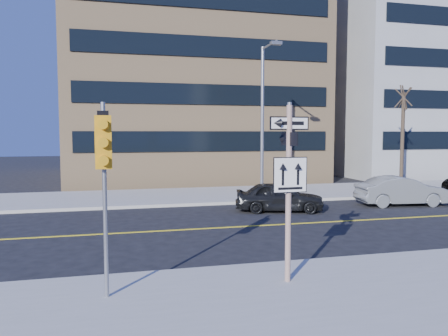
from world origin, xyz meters
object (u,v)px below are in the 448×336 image
object	(u,v)px
sign_pole	(289,182)
traffic_signal	(104,158)
streetlight_a	(264,110)
street_tree_west	(404,100)
parked_car_b	(402,191)
parked_car_a	(279,197)

from	to	relation	value
sign_pole	traffic_signal	distance (m)	4.05
streetlight_a	street_tree_west	distance (m)	9.05
parked_car_b	street_tree_west	distance (m)	7.35
sign_pole	parked_car_a	xyz separation A→B (m)	(3.36, 9.22, -1.76)
sign_pole	streetlight_a	world-z (taller)	streetlight_a
parked_car_b	traffic_signal	bearing A→B (deg)	131.51
sign_pole	street_tree_west	bearing A→B (deg)	46.74
sign_pole	parked_car_a	world-z (taller)	sign_pole
sign_pole	streetlight_a	bearing A→B (deg)	73.23
sign_pole	street_tree_west	xyz separation A→B (m)	(13.00, 13.81, 3.09)
parked_car_a	street_tree_west	world-z (taller)	street_tree_west
street_tree_west	sign_pole	bearing A→B (deg)	-133.26
parked_car_a	parked_car_b	world-z (taller)	parked_car_b
parked_car_b	streetlight_a	world-z (taller)	streetlight_a
streetlight_a	sign_pole	bearing A→B (deg)	-106.77
traffic_signal	parked_car_a	size ratio (longest dim) A/B	1.01
parked_car_b	street_tree_west	world-z (taller)	street_tree_west
traffic_signal	streetlight_a	size ratio (longest dim) A/B	0.50
parked_car_b	parked_car_a	bearing A→B (deg)	97.81
street_tree_west	parked_car_a	bearing A→B (deg)	-154.51
street_tree_west	streetlight_a	bearing A→B (deg)	-176.55
traffic_signal	street_tree_west	distance (m)	22.14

